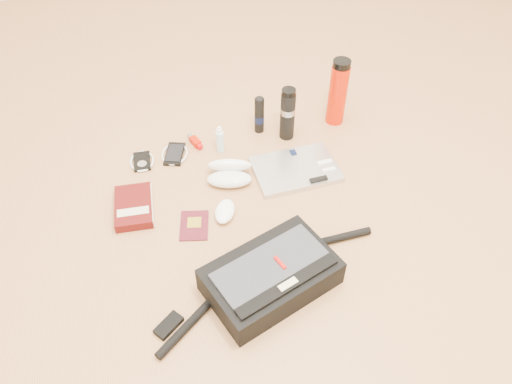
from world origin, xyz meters
TOP-DOWN VIEW (x-y plane):
  - ground at (0.00, 0.00)m, footprint 4.00×4.00m
  - messenger_bag at (-0.03, -0.27)m, footprint 0.75×0.37m
  - laptop at (0.20, 0.21)m, footprint 0.33×0.24m
  - book at (-0.42, 0.15)m, footprint 0.14×0.20m
  - passport at (-0.22, 0.03)m, footprint 0.12×0.15m
  - mouse at (-0.11, 0.06)m, footprint 0.11×0.13m
  - sunglasses_case at (-0.06, 0.23)m, footprint 0.19×0.17m
  - ipod at (-0.37, 0.40)m, footprint 0.10×0.11m
  - phone at (-0.24, 0.41)m, footprint 0.13×0.14m
  - inhaler at (-0.15, 0.46)m, footprint 0.05×0.10m
  - spray_bottle at (-0.06, 0.40)m, footprint 0.03×0.03m
  - aerosol_can at (0.12, 0.48)m, footprint 0.05×0.05m
  - thermos_black at (0.22, 0.42)m, footprint 0.06×0.06m
  - thermos_red at (0.45, 0.48)m, footprint 0.08×0.08m

SIDE VIEW (x-z plane):
  - ground at x=0.00m, z-range 0.00..0.00m
  - passport at x=-0.22m, z-range 0.00..0.01m
  - ipod at x=-0.37m, z-range 0.00..0.01m
  - phone at x=-0.24m, z-range 0.00..0.01m
  - laptop at x=0.20m, z-range 0.00..0.03m
  - inhaler at x=-0.15m, z-range 0.00..0.03m
  - book at x=-0.42m, z-range 0.00..0.04m
  - mouse at x=-0.11m, z-range 0.00..0.04m
  - sunglasses_case at x=-0.06m, z-range -0.01..0.08m
  - messenger_bag at x=-0.03m, z-range -0.01..0.11m
  - spray_bottle at x=-0.06m, z-range -0.01..0.11m
  - aerosol_can at x=0.12m, z-range 0.00..0.17m
  - thermos_black at x=0.22m, z-range 0.00..0.23m
  - thermos_red at x=0.45m, z-range 0.00..0.29m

